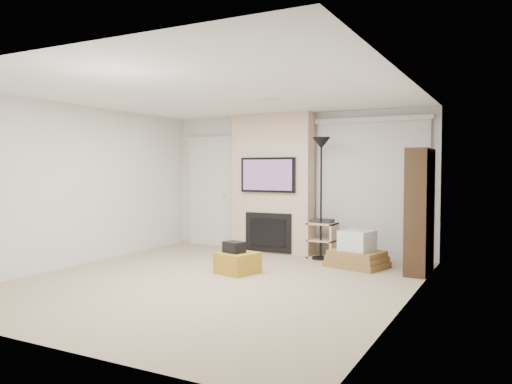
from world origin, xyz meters
The scene contains 16 objects.
floor centered at (0.00, 0.00, 0.00)m, with size 5.00×5.50×0.00m, color tan.
ceiling centered at (0.00, 0.00, 2.50)m, with size 5.00×5.50×0.00m, color white.
wall_back centered at (0.00, 2.75, 1.25)m, with size 5.00×2.50×0.00m, color silver.
wall_front centered at (0.00, -2.75, 1.25)m, with size 5.00×2.50×0.00m, color silver.
wall_left centered at (-2.50, 0.00, 1.25)m, with size 5.50×2.50×0.00m, color silver.
wall_right centered at (2.50, 0.00, 1.25)m, with size 5.50×2.50×0.00m, color silver.
hvac_vent centered at (0.40, 0.80, 2.50)m, with size 0.35×0.18×0.01m, color silver.
ottoman centered at (0.02, 0.59, 0.15)m, with size 0.50×0.50×0.30m, color #B08322.
black_bag centered at (-0.02, 0.56, 0.38)m, with size 0.28×0.22×0.16m, color black.
fireplace_wall centered at (-0.35, 2.54, 1.24)m, with size 1.50×0.47×2.50m.
entry_door centered at (-1.80, 2.71, 1.05)m, with size 1.02×0.11×2.14m.
vertical_blinds centered at (1.40, 2.70, 1.27)m, with size 1.98×0.10×2.37m.
floor_lamp centered at (0.69, 2.21, 1.60)m, with size 0.30×0.30×2.03m.
av_stand centered at (0.68, 2.33, 0.35)m, with size 0.45×0.38×0.66m.
box_stack centered at (1.42, 1.83, 0.21)m, with size 0.98×0.83×0.56m.
bookshelf centered at (2.34, 1.81, 0.90)m, with size 0.30×0.80×1.80m.
Camera 1 is at (3.57, -5.61, 1.51)m, focal length 35.00 mm.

